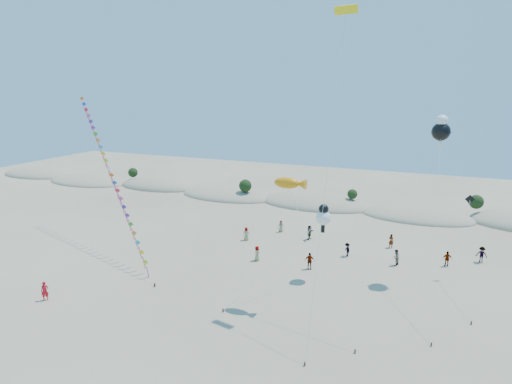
{
  "coord_description": "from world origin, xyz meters",
  "views": [
    {
      "loc": [
        17.23,
        -22.31,
        18.81
      ],
      "look_at": [
        2.18,
        14.0,
        9.27
      ],
      "focal_mm": 30.0,
      "sensor_mm": 36.0,
      "label": 1
    }
  ],
  "objects_px": {
    "kite_train": "(109,170)",
    "flyer_foreground": "(45,291)",
    "parafoil_kite": "(345,20)",
    "fish_kite": "(290,183)"
  },
  "relations": [
    {
      "from": "fish_kite",
      "to": "kite_train",
      "type": "bearing_deg",
      "value": 166.92
    },
    {
      "from": "parafoil_kite",
      "to": "flyer_foreground",
      "type": "relative_size",
      "value": 14.17
    },
    {
      "from": "kite_train",
      "to": "parafoil_kite",
      "type": "distance_m",
      "value": 31.96
    },
    {
      "from": "kite_train",
      "to": "flyer_foreground",
      "type": "distance_m",
      "value": 17.03
    },
    {
      "from": "fish_kite",
      "to": "flyer_foreground",
      "type": "relative_size",
      "value": 6.41
    },
    {
      "from": "kite_train",
      "to": "fish_kite",
      "type": "bearing_deg",
      "value": -13.08
    },
    {
      "from": "kite_train",
      "to": "flyer_foreground",
      "type": "relative_size",
      "value": 12.42
    },
    {
      "from": "fish_kite",
      "to": "flyer_foreground",
      "type": "xyz_separation_m",
      "value": [
        -20.45,
        -8.49,
        -10.03
      ]
    },
    {
      "from": "kite_train",
      "to": "fish_kite",
      "type": "height_order",
      "value": "kite_train"
    },
    {
      "from": "kite_train",
      "to": "parafoil_kite",
      "type": "bearing_deg",
      "value": -7.23
    }
  ]
}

